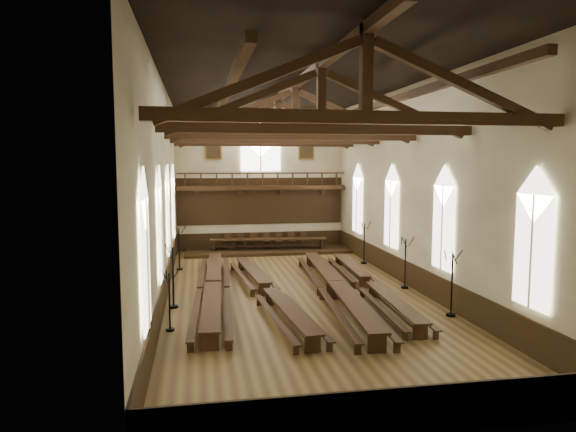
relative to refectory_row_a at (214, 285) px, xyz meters
name	(u,v)px	position (x,y,z in m)	size (l,w,h in m)	color
ground	(295,294)	(3.81, -0.10, -0.55)	(26.00, 26.00, 0.00)	brown
room_walls	(295,157)	(3.81, -0.10, 5.90)	(26.00, 26.00, 26.00)	beige
wainscot_band	(295,281)	(3.81, -0.10, 0.05)	(12.00, 26.00, 1.20)	black
side_windows	(295,215)	(3.81, -0.10, 3.19)	(11.85, 19.80, 4.50)	white
end_window	(261,148)	(3.81, 12.80, 6.67)	(2.80, 0.12, 3.80)	white
minstrels_gallery	(261,195)	(3.81, 12.56, 3.35)	(11.80, 1.24, 3.70)	#381E12
portraits	(261,149)	(3.81, 12.79, 6.55)	(7.75, 0.09, 1.45)	brown
roof_trusses	(295,118)	(3.81, -0.10, 7.66)	(11.70, 25.70, 2.80)	#381E12
refectory_row_a	(214,285)	(0.00, 0.00, 0.00)	(1.88, 14.56, 0.76)	#381E12
refectory_row_b	(268,289)	(2.38, -1.02, -0.05)	(1.94, 13.96, 0.69)	#381E12
refectory_row_c	(335,285)	(5.53, -1.03, 0.02)	(2.11, 14.85, 0.79)	#381E12
refectory_row_d	(370,283)	(7.35, -0.54, -0.06)	(1.74, 13.77, 0.68)	#381E12
dais	(268,251)	(4.12, 11.30, -0.45)	(11.40, 3.11, 0.21)	black
high_table	(268,240)	(4.12, 11.30, 0.29)	(8.08, 1.64, 0.75)	#381E12
high_chairs	(267,239)	(4.12, 12.09, 0.24)	(5.92, 0.52, 1.07)	#381E12
candelabrum_left_near	(170,312)	(-1.74, -4.57, 0.15)	(0.69, 0.68, 2.31)	black
candelabrum_left_mid	(173,289)	(-1.74, -1.51, 0.29)	(0.81, 0.83, 2.77)	black
candelabrum_left_far	(179,256)	(-1.74, 6.39, 0.23)	(0.75, 0.78, 2.59)	black
candelabrum_right_near	(451,296)	(9.36, -4.70, 0.27)	(0.80, 0.81, 2.71)	black
candelabrum_right_mid	(405,273)	(9.36, -0.01, 0.23)	(0.73, 0.79, 2.59)	black
candelabrum_right_far	(364,251)	(9.36, 6.30, 0.25)	(0.80, 0.74, 2.64)	black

